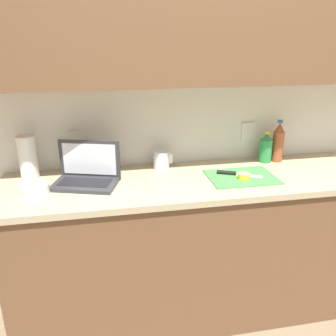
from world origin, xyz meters
TOP-DOWN VIEW (x-y plane):
  - ground_plane at (0.00, 0.00)m, footprint 12.00×12.00m
  - wall_back at (-0.00, 0.22)m, footprint 5.20×0.38m
  - counter_unit at (0.02, 0.00)m, footprint 2.56×0.59m
  - laptop at (-0.79, 0.05)m, footprint 0.39×0.30m
  - cutting_board at (0.08, -0.04)m, footprint 0.38×0.28m
  - knife at (0.03, -0.00)m, footprint 0.25×0.13m
  - lemon_half_cut at (0.07, -0.08)m, footprint 0.07×0.07m
  - bottle_green_soda at (0.40, 0.20)m, footprint 0.07×0.07m
  - bottle_oil_tall at (0.32, 0.20)m, footprint 0.08×0.08m
  - measuring_cup at (-0.35, 0.20)m, footprint 0.12×0.10m
  - bowl_white at (-1.05, -0.04)m, footprint 0.14×0.14m
  - paper_towel_roll at (-1.11, 0.21)m, footprint 0.10×0.10m

SIDE VIEW (x-z plane):
  - ground_plane at x=0.00m, z-range 0.00..0.00m
  - counter_unit at x=0.02m, z-range 0.01..0.92m
  - cutting_board at x=0.08m, z-range 0.91..0.92m
  - knife at x=0.03m, z-range 0.92..0.94m
  - lemon_half_cut at x=0.07m, z-range 0.92..0.95m
  - bowl_white at x=-1.05m, z-range 0.91..0.96m
  - laptop at x=-0.79m, z-range 0.85..1.08m
  - measuring_cup at x=-0.35m, z-range 0.91..1.02m
  - bottle_oil_tall at x=0.32m, z-range 0.90..1.10m
  - paper_towel_roll at x=-1.11m, z-range 0.91..1.15m
  - bottle_green_soda at x=0.40m, z-range 0.90..1.17m
  - wall_back at x=0.00m, z-range 0.26..2.86m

